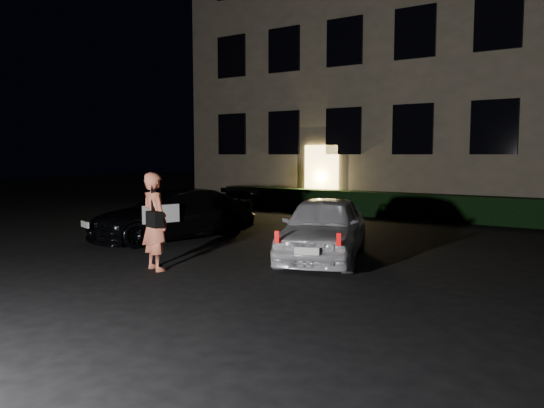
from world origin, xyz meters
The scene contains 6 objects.
ground centered at (0.00, 0.00, 0.00)m, with size 80.00×80.00×0.00m, color black.
building centered at (0.00, 14.99, 6.00)m, with size 20.00×8.11×12.00m.
hedge centered at (0.00, 10.50, 0.42)m, with size 15.00×0.70×0.85m, color black.
sedan centered at (-3.39, 2.96, 0.63)m, with size 3.05×4.67×1.26m.
hatch centered at (1.03, 2.80, 0.65)m, with size 2.73×4.11×1.30m.
man centered at (-1.05, 0.11, 0.92)m, with size 0.76×0.62×1.83m.
Camera 1 is at (6.20, -6.74, 2.15)m, focal length 35.00 mm.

